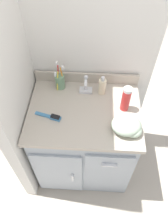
# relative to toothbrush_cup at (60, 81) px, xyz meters

# --- Properties ---
(ground_plane) EXTENTS (6.00, 6.00, 0.00)m
(ground_plane) POSITION_rel_toothbrush_cup_xyz_m (0.19, -0.21, -0.82)
(ground_plane) COLOR #ADA393
(wall_back) EXTENTS (0.93, 0.08, 2.20)m
(wall_back) POSITION_rel_toothbrush_cup_xyz_m (0.19, 0.13, 0.28)
(wall_back) COLOR silver
(wall_back) RESTS_ON ground_plane
(wall_left) EXTENTS (0.08, 0.65, 2.20)m
(wall_left) POSITION_rel_toothbrush_cup_xyz_m (-0.24, -0.21, 0.28)
(wall_left) COLOR silver
(wall_left) RESTS_ON ground_plane
(vanity) EXTENTS (0.75, 0.59, 0.76)m
(vanity) POSITION_rel_toothbrush_cup_xyz_m (0.18, -0.21, -0.42)
(vanity) COLOR #9EA8B2
(vanity) RESTS_ON ground_plane
(backsplash) EXTENTS (0.75, 0.02, 0.08)m
(backsplash) POSITION_rel_toothbrush_cup_xyz_m (0.19, 0.07, -0.02)
(backsplash) COLOR #B2A899
(backsplash) RESTS_ON vanity
(sink_faucet) EXTENTS (0.09, 0.09, 0.14)m
(sink_faucet) POSITION_rel_toothbrush_cup_xyz_m (0.19, -0.03, -0.01)
(sink_faucet) COLOR silver
(sink_faucet) RESTS_ON vanity
(toothbrush_cup) EXTENTS (0.07, 0.09, 0.20)m
(toothbrush_cup) POSITION_rel_toothbrush_cup_xyz_m (0.00, 0.00, 0.00)
(toothbrush_cup) COLOR gray
(toothbrush_cup) RESTS_ON vanity
(soap_dispenser) EXTENTS (0.05, 0.06, 0.15)m
(soap_dispenser) POSITION_rel_toothbrush_cup_xyz_m (0.30, -0.04, 0.00)
(soap_dispenser) COLOR beige
(soap_dispenser) RESTS_ON vanity
(shaving_cream_can) EXTENTS (0.06, 0.06, 0.19)m
(shaving_cream_can) POSITION_rel_toothbrush_cup_xyz_m (0.45, -0.17, 0.03)
(shaving_cream_can) COLOR red
(shaving_cream_can) RESTS_ON vanity
(hairbrush) EXTENTS (0.18, 0.07, 0.03)m
(hairbrush) POSITION_rel_toothbrush_cup_xyz_m (-0.02, -0.28, -0.05)
(hairbrush) COLOR teal
(hairbrush) RESTS_ON vanity
(hand_towel) EXTENTS (0.19, 0.16, 0.10)m
(hand_towel) POSITION_rel_toothbrush_cup_xyz_m (0.46, -0.35, -0.02)
(hand_towel) COLOR #A8BCA3
(hand_towel) RESTS_ON vanity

